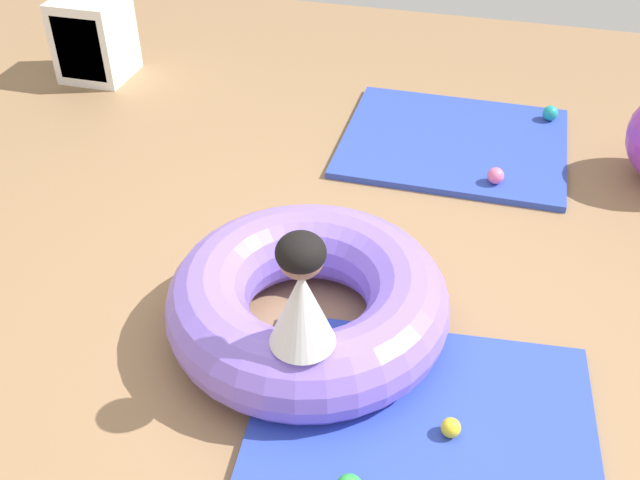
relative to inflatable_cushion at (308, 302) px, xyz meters
The scene contains 9 objects.
ground_plane 0.19m from the inflatable_cushion, 64.81° to the right, with size 8.00×8.00×0.00m, color #93704C.
gym_mat_far_right 0.76m from the inflatable_cushion, 40.03° to the right, with size 1.30×1.17×0.04m, color #2D47B7.
gym_mat_near_right 1.84m from the inflatable_cushion, 76.65° to the left, with size 1.33×1.13×0.04m, color #2D47B7.
inflatable_cushion is the anchor object (origin of this frame).
child_in_white 0.57m from the inflatable_cushion, 76.77° to the right, with size 0.34×0.34×0.48m.
play_ball_yellow 0.80m from the inflatable_cushion, 32.20° to the right, with size 0.08×0.08×0.08m, color yellow.
play_ball_teal 2.39m from the inflatable_cushion, 65.98° to the left, with size 0.10×0.10×0.10m, color teal.
play_ball_pink 1.53m from the inflatable_cushion, 62.84° to the left, with size 0.09×0.09×0.09m, color pink.
storage_cube 2.99m from the inflatable_cushion, 135.59° to the left, with size 0.44×0.44×0.56m.
Camera 1 is at (0.62, -2.16, 2.31)m, focal length 41.62 mm.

